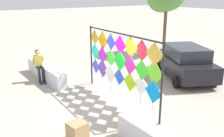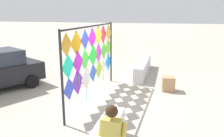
% 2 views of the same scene
% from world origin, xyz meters
% --- Properties ---
extents(ground, '(120.00, 120.00, 0.00)m').
position_xyz_m(ground, '(0.00, 0.00, 0.00)').
color(ground, '#ADA393').
extents(plaza_ledge_left, '(3.78, 0.45, 0.70)m').
position_xyz_m(plaza_ledge_left, '(-3.97, -0.54, 0.35)').
color(plaza_ledge_left, silver).
rests_on(plaza_ledge_left, ground).
extents(kite_display_rack, '(4.52, 0.28, 2.68)m').
position_xyz_m(kite_display_rack, '(0.15, 0.84, 1.66)').
color(kite_display_rack, '#232328').
rests_on(kite_display_rack, ground).
extents(seated_vendor, '(0.71, 0.54, 1.54)m').
position_xyz_m(seated_vendor, '(-3.80, -0.90, 0.91)').
color(seated_vendor, black).
rests_on(seated_vendor, ground).
extents(parked_car, '(4.48, 3.55, 1.61)m').
position_xyz_m(parked_car, '(-0.20, 5.15, 0.82)').
color(parked_car, black).
rests_on(parked_car, ground).
extents(cardboard_box_large, '(0.54, 0.55, 0.58)m').
position_xyz_m(cardboard_box_large, '(1.61, -1.84, 0.29)').
color(cardboard_box_large, tan).
rests_on(cardboard_box_large, ground).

